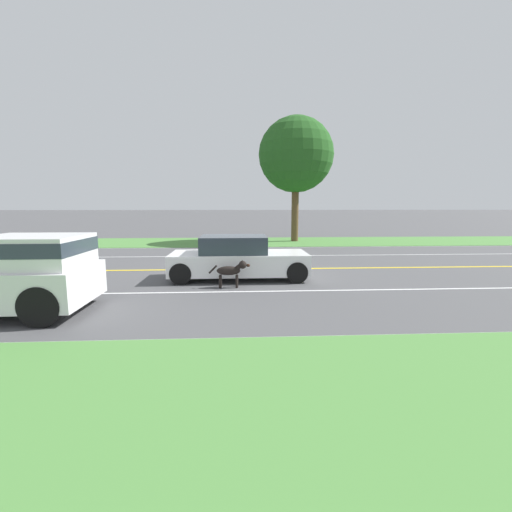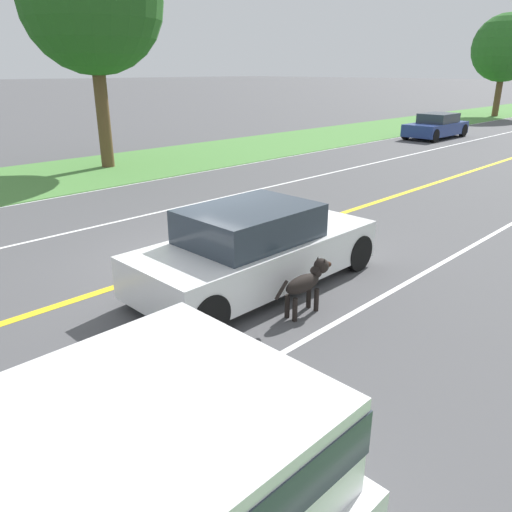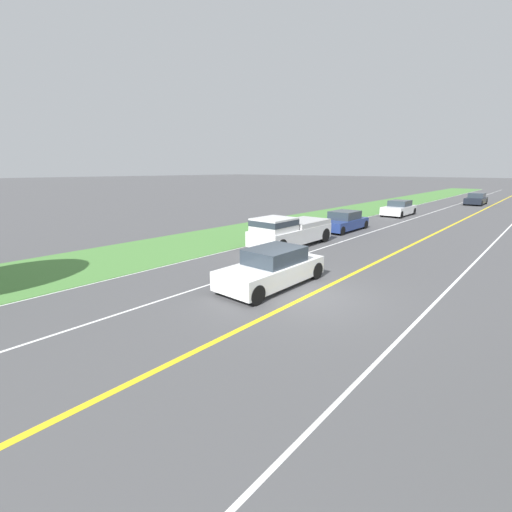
% 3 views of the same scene
% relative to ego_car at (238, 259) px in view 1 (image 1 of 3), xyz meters
% --- Properties ---
extents(ground_plane, '(400.00, 400.00, 0.00)m').
position_rel_ego_car_xyz_m(ground_plane, '(-1.66, 0.07, -0.67)').
color(ground_plane, '#4C4C4F').
extents(centre_divider_line, '(0.18, 160.00, 0.01)m').
position_rel_ego_car_xyz_m(centre_divider_line, '(-1.66, 0.07, -0.66)').
color(centre_divider_line, yellow).
rests_on(centre_divider_line, ground).
extents(lane_edge_line_right, '(0.14, 160.00, 0.01)m').
position_rel_ego_car_xyz_m(lane_edge_line_right, '(5.34, 0.07, -0.66)').
color(lane_edge_line_right, white).
rests_on(lane_edge_line_right, ground).
extents(lane_edge_line_left, '(0.14, 160.00, 0.01)m').
position_rel_ego_car_xyz_m(lane_edge_line_left, '(-8.66, 0.07, -0.66)').
color(lane_edge_line_left, white).
rests_on(lane_edge_line_left, ground).
extents(lane_dash_same_dir, '(0.10, 160.00, 0.01)m').
position_rel_ego_car_xyz_m(lane_dash_same_dir, '(1.84, 0.07, -0.66)').
color(lane_dash_same_dir, white).
rests_on(lane_dash_same_dir, ground).
extents(lane_dash_oncoming, '(0.10, 160.00, 0.01)m').
position_rel_ego_car_xyz_m(lane_dash_oncoming, '(-5.16, 0.07, -0.66)').
color(lane_dash_oncoming, white).
rests_on(lane_dash_oncoming, ground).
extents(grass_verge_right, '(6.00, 160.00, 0.03)m').
position_rel_ego_car_xyz_m(grass_verge_right, '(8.34, 0.07, -0.65)').
color(grass_verge_right, '#4C843D').
rests_on(grass_verge_right, ground).
extents(grass_verge_left, '(6.00, 160.00, 0.03)m').
position_rel_ego_car_xyz_m(grass_verge_left, '(-11.66, 0.07, -0.65)').
color(grass_verge_left, '#4C843D').
rests_on(grass_verge_left, ground).
extents(ego_car, '(1.87, 4.50, 1.43)m').
position_rel_ego_car_xyz_m(ego_car, '(0.00, 0.00, 0.00)').
color(ego_car, white).
rests_on(ego_car, ground).
extents(dog, '(0.26, 1.24, 0.83)m').
position_rel_ego_car_xyz_m(dog, '(1.29, -0.18, -0.16)').
color(dog, black).
rests_on(dog, ground).
extents(roadside_tree_left_near, '(4.97, 4.97, 8.27)m').
position_rel_ego_car_xyz_m(roadside_tree_left_near, '(-11.94, 3.93, 5.09)').
color(roadside_tree_left_near, brown).
rests_on(roadside_tree_left_near, ground).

